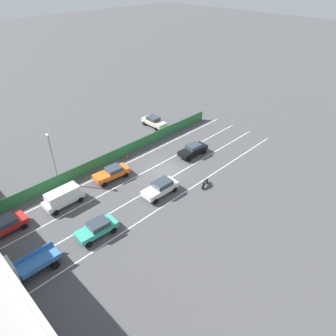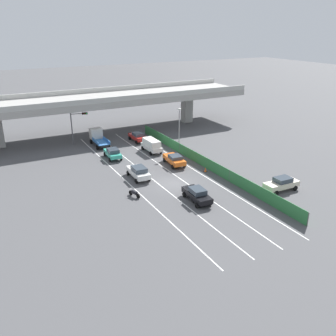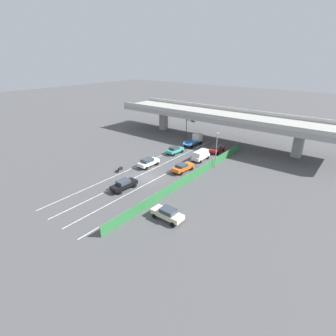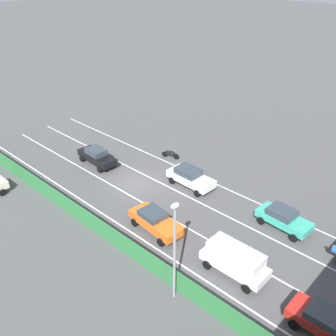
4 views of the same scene
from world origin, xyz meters
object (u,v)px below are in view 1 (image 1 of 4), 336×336
Objects in this scene: car_sedan_black at (193,150)px; car_taxi_teal at (97,228)px; car_sedan_white at (161,188)px; motorcycle at (205,183)px; flatbed_truck_blue at (16,271)px; parked_sedan_cream at (154,121)px; car_sedan_red at (5,225)px; car_van_white at (63,197)px; traffic_cone at (127,157)px; street_lamp at (52,155)px; traffic_light at (3,283)px; car_taxi_orange at (112,173)px.

car_taxi_teal is (-3.52, 18.81, -0.02)m from car_sedan_black.
motorcycle is at bearing -118.87° from car_sedan_white.
car_sedan_black is at bearing -83.02° from flatbed_truck_blue.
car_taxi_teal is at bearing 100.59° from car_sedan_black.
flatbed_truck_blue is (-0.05, 17.32, 0.38)m from car_sedan_white.
car_sedan_black is 1.03× the size of parked_sedan_cream.
car_sedan_black is at bearing -97.97° from car_sedan_red.
car_van_white is at bearing 0.35° from car_taxi_teal.
car_taxi_teal is 7.22× the size of traffic_cone.
street_lamp is at bearing -64.28° from car_sedan_red.
car_sedan_red is at bearing 66.65° from car_sedan_white.
motorcycle is (-9.18, -14.29, -0.73)m from car_van_white.
motorcycle is 3.13× the size of traffic_cone.
car_sedan_white is 1.07× the size of car_taxi_teal.
flatbed_truck_blue is at bearing -26.23° from traffic_light.
car_sedan_black is 19.12m from car_van_white.
parked_sedan_cream is 0.65× the size of street_lamp.
car_sedan_white is 17.11m from car_sedan_red.
car_sedan_red is at bearing 89.88° from car_taxi_orange.
flatbed_truck_blue is 14.68m from street_lamp.
traffic_light is at bearing 120.57° from car_taxi_orange.
traffic_cone is at bearing -75.91° from car_van_white.
car_taxi_orange is at bearing 37.30° from motorcycle.
traffic_light is (-9.80, 3.07, 3.08)m from car_sedan_red.
street_lamp is (3.86, -8.01, 3.42)m from car_sedan_red.
traffic_cone is (12.31, -21.01, -3.69)m from traffic_light.
car_sedan_black reaches higher than car_sedan_red.
car_sedan_black is at bearing -99.53° from car_van_white.
car_sedan_black is 2.50× the size of motorcycle.
car_taxi_orange is 1.04× the size of car_van_white.
car_sedan_red is (6.78, 15.71, -0.07)m from car_sedan_white.
flatbed_truck_blue is at bearing 88.42° from car_taxi_teal.
car_sedan_red is at bearing 65.27° from motorcycle.
flatbed_truck_blue reaches higher than parked_sedan_cream.
car_sedan_white is at bearing -89.83° from flatbed_truck_blue.
car_taxi_orange is 7.53m from street_lamp.
car_sedan_white is 9.23m from car_taxi_teal.
car_taxi_orange is 13.48m from car_sedan_red.
car_sedan_red is at bearing 104.95° from parked_sedan_cream.
car_sedan_black is 29.21m from traffic_light.
car_sedan_white reaches higher than car_taxi_orange.
car_taxi_orange is at bearing 119.67° from traffic_cone.
car_sedan_black is 1.02× the size of car_sedan_white.
motorcycle is at bearing -89.39° from traffic_light.
car_taxi_orange is at bearing -125.39° from street_lamp.
car_van_white is 17.00m from motorcycle.
car_van_white is 22.60m from parked_sedan_cream.
car_sedan_white reaches higher than motorcycle.
parked_sedan_cream is (14.22, -29.27, -0.39)m from flatbed_truck_blue.
car_sedan_black is at bearing -129.44° from traffic_cone.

